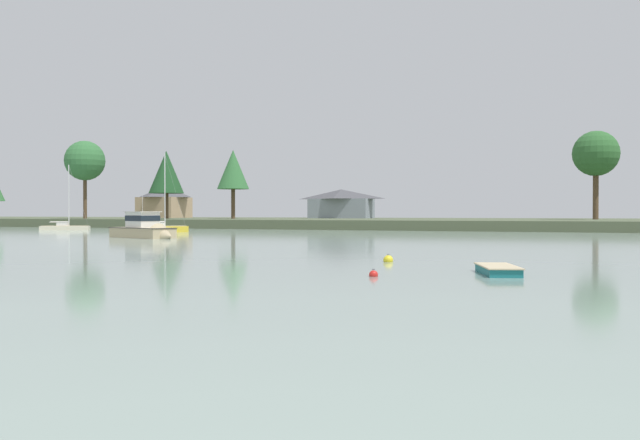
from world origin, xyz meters
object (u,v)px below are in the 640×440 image
at_px(dinghy_teal, 498,271).
at_px(mooring_buoy_yellow, 388,260).
at_px(sailboat_cream, 65,229).
at_px(sailboat_yellow, 161,231).
at_px(cruiser_sand, 147,232).
at_px(mooring_buoy_red, 374,275).

bearing_deg(dinghy_teal, mooring_buoy_yellow, 139.39).
height_order(sailboat_cream, mooring_buoy_yellow, sailboat_cream).
bearing_deg(sailboat_yellow, mooring_buoy_yellow, -44.28).
distance_m(sailboat_cream, cruiser_sand, 33.01).
height_order(cruiser_sand, mooring_buoy_yellow, cruiser_sand).
height_order(sailboat_yellow, sailboat_cream, sailboat_yellow).
bearing_deg(sailboat_yellow, cruiser_sand, -60.37).
relative_size(cruiser_sand, mooring_buoy_red, 21.68).
relative_size(mooring_buoy_yellow, mooring_buoy_red, 1.35).
height_order(sailboat_cream, mooring_buoy_red, sailboat_cream).
distance_m(dinghy_teal, mooring_buoy_yellow, 7.45).
xyz_separation_m(dinghy_teal, cruiser_sand, (-34.51, 26.13, 0.45)).
xyz_separation_m(dinghy_teal, sailboat_yellow, (-43.26, 41.52, 0.09)).
bearing_deg(sailboat_cream, cruiser_sand, -35.89).
height_order(sailboat_yellow, cruiser_sand, sailboat_yellow).
height_order(dinghy_teal, mooring_buoy_yellow, mooring_buoy_yellow).
distance_m(sailboat_yellow, mooring_buoy_yellow, 52.53).
distance_m(sailboat_cream, mooring_buoy_red, 74.41).
relative_size(dinghy_teal, mooring_buoy_yellow, 6.32).
bearing_deg(cruiser_sand, dinghy_teal, -37.14).
relative_size(sailboat_cream, mooring_buoy_red, 23.42).
distance_m(sailboat_cream, mooring_buoy_yellow, 68.86).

